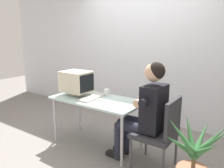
# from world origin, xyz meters

# --- Properties ---
(ground_plane) EXTENTS (12.00, 12.00, 0.00)m
(ground_plane) POSITION_xyz_m (0.00, 0.00, 0.00)
(ground_plane) COLOR gray
(wall_back) EXTENTS (8.00, 0.10, 3.00)m
(wall_back) POSITION_xyz_m (0.30, 1.40, 1.50)
(wall_back) COLOR silver
(wall_back) RESTS_ON ground_plane
(desk) EXTENTS (1.32, 0.65, 0.71)m
(desk) POSITION_xyz_m (0.00, 0.00, 0.65)
(desk) COLOR #B7B7BC
(desk) RESTS_ON ground_plane
(crt_monitor) EXTENTS (0.43, 0.34, 0.36)m
(crt_monitor) POSITION_xyz_m (-0.38, -0.00, 0.91)
(crt_monitor) COLOR beige
(crt_monitor) RESTS_ON desk
(keyboard) EXTENTS (0.19, 0.45, 0.03)m
(keyboard) POSITION_xyz_m (-0.06, -0.03, 0.73)
(keyboard) COLOR silver
(keyboard) RESTS_ON desk
(office_chair) EXTENTS (0.47, 0.47, 0.90)m
(office_chair) POSITION_xyz_m (0.99, -0.04, 0.50)
(office_chair) COLOR #4C4C51
(office_chair) RESTS_ON ground_plane
(person_seated) EXTENTS (0.73, 0.56, 1.30)m
(person_seated) POSITION_xyz_m (0.79, -0.04, 0.72)
(person_seated) COLOR black
(person_seated) RESTS_ON ground_plane
(potted_plant) EXTENTS (0.62, 0.70, 0.81)m
(potted_plant) POSITION_xyz_m (1.46, -0.29, 0.33)
(potted_plant) COLOR #9E6647
(potted_plant) RESTS_ON ground_plane
(desk_mug) EXTENTS (0.07, 0.08, 0.10)m
(desk_mug) POSITION_xyz_m (0.02, 0.22, 0.76)
(desk_mug) COLOR white
(desk_mug) RESTS_ON desk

